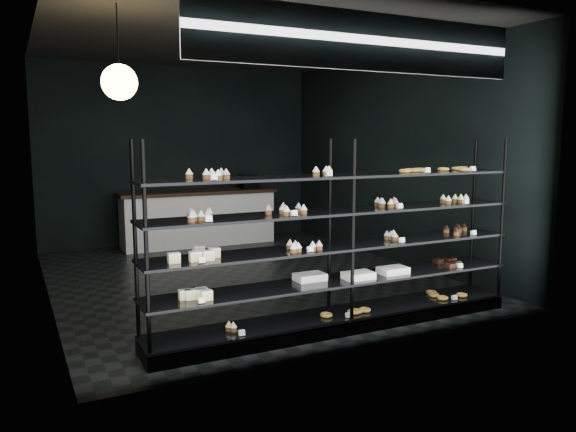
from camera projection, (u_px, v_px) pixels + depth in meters
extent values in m
cube|color=black|center=(243.00, 276.00, 7.85)|extent=(5.00, 6.00, 0.01)
cube|color=black|center=(240.00, 40.00, 7.40)|extent=(5.00, 6.00, 0.01)
cube|color=black|center=(181.00, 155.00, 10.28)|extent=(5.00, 0.01, 3.20)
cube|color=black|center=(367.00, 174.00, 4.97)|extent=(5.00, 0.01, 3.20)
cube|color=black|center=(41.00, 165.00, 6.52)|extent=(0.01, 6.00, 3.20)
cube|color=black|center=(391.00, 158.00, 8.73)|extent=(0.01, 6.00, 3.20)
cube|color=black|center=(340.00, 322.00, 5.70)|extent=(4.00, 0.50, 0.12)
cylinder|color=black|center=(146.00, 255.00, 4.51)|extent=(0.04, 0.04, 1.85)
cylinder|color=black|center=(135.00, 246.00, 4.90)|extent=(0.04, 0.04, 1.85)
cylinder|color=black|center=(353.00, 236.00, 5.38)|extent=(0.04, 0.04, 1.85)
cylinder|color=black|center=(330.00, 229.00, 5.77)|extent=(0.04, 0.04, 1.85)
cylinder|color=black|center=(502.00, 222.00, 6.25)|extent=(0.04, 0.04, 1.85)
cylinder|color=black|center=(473.00, 217.00, 6.64)|extent=(0.04, 0.04, 1.85)
cube|color=black|center=(340.00, 314.00, 5.69)|extent=(4.00, 0.50, 0.03)
cube|color=black|center=(340.00, 280.00, 5.64)|extent=(4.00, 0.50, 0.02)
cube|color=black|center=(341.00, 246.00, 5.59)|extent=(4.00, 0.50, 0.02)
cube|color=black|center=(341.00, 211.00, 5.54)|extent=(4.00, 0.50, 0.02)
cube|color=black|center=(342.00, 176.00, 5.49)|extent=(4.00, 0.50, 0.02)
cube|color=white|center=(217.00, 178.00, 4.73)|extent=(0.06, 0.04, 0.06)
cube|color=white|center=(329.00, 174.00, 5.22)|extent=(0.05, 0.04, 0.06)
cube|color=white|center=(428.00, 171.00, 5.74)|extent=(0.06, 0.04, 0.06)
cube|color=white|center=(470.00, 169.00, 5.99)|extent=(0.06, 0.04, 0.06)
cube|color=white|center=(203.00, 220.00, 4.73)|extent=(0.06, 0.04, 0.06)
cube|color=white|center=(294.00, 213.00, 5.11)|extent=(0.05, 0.04, 0.06)
cube|color=white|center=(397.00, 206.00, 5.62)|extent=(0.05, 0.04, 0.06)
cube|color=white|center=(466.00, 202.00, 6.02)|extent=(0.06, 0.04, 0.06)
cube|color=white|center=(200.00, 261.00, 4.76)|extent=(0.06, 0.04, 0.06)
cube|color=white|center=(307.00, 250.00, 5.22)|extent=(0.06, 0.04, 0.06)
cube|color=white|center=(401.00, 240.00, 5.70)|extent=(0.05, 0.04, 0.06)
cube|color=white|center=(472.00, 233.00, 6.12)|extent=(0.06, 0.04, 0.06)
cube|color=white|center=(206.00, 300.00, 4.83)|extent=(0.06, 0.04, 0.06)
cube|color=white|center=(461.00, 266.00, 6.11)|extent=(0.06, 0.04, 0.06)
cube|color=white|center=(245.00, 332.00, 5.03)|extent=(0.06, 0.04, 0.06)
cube|color=white|center=(351.00, 315.00, 5.53)|extent=(0.05, 0.04, 0.06)
cube|color=white|center=(455.00, 298.00, 6.13)|extent=(0.06, 0.04, 0.06)
cube|color=#0B173A|center=(365.00, 42.00, 4.88)|extent=(3.20, 0.04, 0.45)
cube|color=white|center=(366.00, 41.00, 4.86)|extent=(3.30, 0.02, 0.50)
cylinder|color=black|center=(117.00, 34.00, 5.32)|extent=(0.01, 0.01, 0.56)
sphere|color=#FFBE59|center=(119.00, 82.00, 5.39)|extent=(0.34, 0.34, 0.34)
cube|color=white|center=(199.00, 220.00, 10.07)|extent=(2.70, 0.60, 0.92)
cube|color=black|center=(198.00, 192.00, 10.00)|extent=(2.80, 0.65, 0.06)
cube|color=black|center=(249.00, 182.00, 10.41)|extent=(0.30, 0.30, 0.25)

